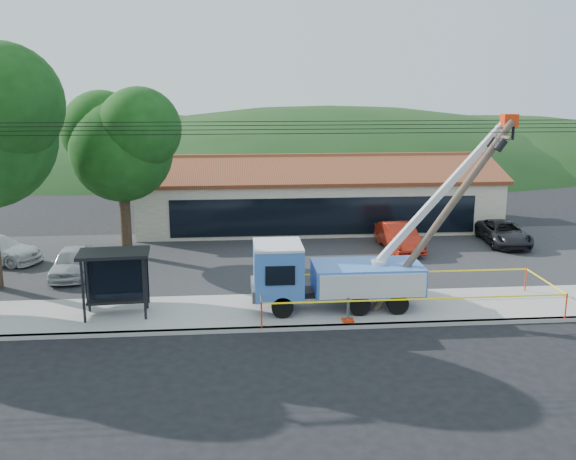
{
  "coord_description": "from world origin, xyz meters",
  "views": [
    {
      "loc": [
        -1.35,
        -20.51,
        9.16
      ],
      "look_at": [
        0.87,
        5.0,
        3.21
      ],
      "focal_mm": 40.0,
      "sensor_mm": 36.0,
      "label": 1
    }
  ],
  "objects_px": {
    "car_red": "(399,252)",
    "leaning_pole": "(449,208)",
    "car_dark": "(503,246)",
    "utility_truck": "(333,273)",
    "car_silver": "(73,278)",
    "bus_shelter": "(115,268)"
  },
  "relations": [
    {
      "from": "car_silver",
      "to": "car_red",
      "type": "relative_size",
      "value": 0.92
    },
    {
      "from": "car_silver",
      "to": "car_red",
      "type": "xyz_separation_m",
      "value": [
        16.73,
        3.44,
        0.0
      ]
    },
    {
      "from": "utility_truck",
      "to": "car_red",
      "type": "height_order",
      "value": "utility_truck"
    },
    {
      "from": "car_red",
      "to": "utility_truck",
      "type": "bearing_deg",
      "value": -124.18
    },
    {
      "from": "leaning_pole",
      "to": "bus_shelter",
      "type": "bearing_deg",
      "value": 177.99
    },
    {
      "from": "car_dark",
      "to": "car_red",
      "type": "bearing_deg",
      "value": -168.43
    },
    {
      "from": "car_red",
      "to": "bus_shelter",
      "type": "bearing_deg",
      "value": -151.41
    },
    {
      "from": "utility_truck",
      "to": "bus_shelter",
      "type": "height_order",
      "value": "utility_truck"
    },
    {
      "from": "utility_truck",
      "to": "car_silver",
      "type": "height_order",
      "value": "utility_truck"
    },
    {
      "from": "car_red",
      "to": "leaning_pole",
      "type": "bearing_deg",
      "value": -98.05
    },
    {
      "from": "utility_truck",
      "to": "car_silver",
      "type": "distance_m",
      "value": 12.97
    },
    {
      "from": "car_silver",
      "to": "utility_truck",
      "type": "bearing_deg",
      "value": -27.06
    },
    {
      "from": "leaning_pole",
      "to": "car_red",
      "type": "height_order",
      "value": "leaning_pole"
    },
    {
      "from": "leaning_pole",
      "to": "car_dark",
      "type": "relative_size",
      "value": 1.64
    },
    {
      "from": "car_silver",
      "to": "car_dark",
      "type": "xyz_separation_m",
      "value": [
        23.0,
        4.2,
        0.0
      ]
    },
    {
      "from": "leaning_pole",
      "to": "car_red",
      "type": "relative_size",
      "value": 1.73
    },
    {
      "from": "car_red",
      "to": "car_dark",
      "type": "bearing_deg",
      "value": 2.46
    },
    {
      "from": "leaning_pole",
      "to": "bus_shelter",
      "type": "height_order",
      "value": "leaning_pole"
    },
    {
      "from": "leaning_pole",
      "to": "car_silver",
      "type": "distance_m",
      "value": 17.73
    },
    {
      "from": "bus_shelter",
      "to": "car_dark",
      "type": "xyz_separation_m",
      "value": [
        19.99,
        9.69,
        -2.06
      ]
    },
    {
      "from": "bus_shelter",
      "to": "utility_truck",
      "type": "bearing_deg",
      "value": -4.0
    },
    {
      "from": "utility_truck",
      "to": "car_silver",
      "type": "xyz_separation_m",
      "value": [
        -11.65,
        5.48,
        -1.6
      ]
    }
  ]
}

